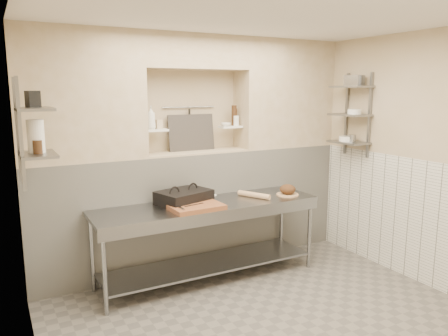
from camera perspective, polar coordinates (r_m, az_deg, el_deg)
floor at (r=4.39m, az=6.56°, el=-20.19°), size 4.00×3.90×0.10m
ceiling at (r=3.85m, az=7.49°, el=20.37°), size 4.00×3.90×0.10m
wall_left at (r=3.19m, az=-24.88°, el=-4.67°), size 0.10×3.90×2.80m
wall_right at (r=5.30m, az=25.43°, el=0.92°), size 0.10×3.90×2.80m
wall_back at (r=5.59m, az=-4.88°, el=2.31°), size 4.00×0.10×2.80m
backwall_lower at (r=5.51m, az=-3.73°, el=-5.23°), size 4.00×0.40×1.40m
alcove_sill at (r=5.37m, az=-3.82°, el=2.10°), size 1.30×0.40×0.02m
backwall_pillar_left at (r=4.92m, az=-18.30°, el=8.94°), size 1.35×0.40×1.40m
backwall_pillar_right at (r=5.98m, az=7.89°, el=9.49°), size 1.35×0.40×1.40m
backwall_header at (r=5.33m, az=-3.98°, el=14.87°), size 1.30×0.40×0.40m
wainscot_left at (r=3.43m, az=-22.93°, el=-15.99°), size 0.02×3.90×1.40m
wainscot_right at (r=5.40m, az=24.47°, el=-6.47°), size 0.02×3.90×1.40m
alcove_shelf_left at (r=5.15m, az=-8.95°, el=4.90°), size 0.28×0.16×0.02m
alcove_shelf_right at (r=5.56m, az=0.86°, el=5.41°), size 0.28×0.16×0.02m
utensil_rail at (r=5.47m, az=-4.63°, el=7.92°), size 0.70×0.02×0.02m
hanging_steel at (r=5.46m, az=-4.52°, el=6.14°), size 0.02×0.02×0.30m
splash_panel at (r=5.43m, az=-4.29°, el=4.63°), size 0.60×0.08×0.45m
shelf_rail_left_a at (r=4.36m, az=-25.35°, el=4.42°), size 0.03×0.03×0.95m
shelf_rail_left_b at (r=3.96m, az=-25.03°, el=3.96°), size 0.03×0.03×0.95m
wall_shelf_left_lower at (r=4.19m, az=-23.15°, el=1.63°), size 0.30×0.50×0.02m
wall_shelf_left_upper at (r=4.16m, az=-23.54°, el=7.09°), size 0.30×0.50×0.03m
shelf_rail_right_a at (r=6.02m, az=15.71°, el=6.84°), size 0.03×0.03×1.05m
shelf_rail_right_b at (r=5.74m, az=18.48°, el=6.54°), size 0.03×0.03×1.05m
wall_shelf_right_lower at (r=5.82m, az=15.94°, el=3.25°), size 0.30×0.50×0.02m
wall_shelf_right_mid at (r=5.79m, az=16.11°, el=6.69°), size 0.30×0.50×0.02m
wall_shelf_right_upper at (r=5.78m, az=16.28°, el=10.16°), size 0.30×0.50×0.03m
prep_table at (r=4.99m, az=-2.07°, el=-7.55°), size 2.60×0.70×0.90m
panini_press at (r=4.91m, az=-5.26°, el=-3.84°), size 0.65×0.55×0.15m
cutting_board at (r=4.71m, az=-3.70°, el=-5.08°), size 0.57×0.41×0.05m
knife_blade at (r=4.69m, az=-3.95°, el=-4.85°), size 0.25×0.07×0.01m
tongs at (r=4.59m, az=-5.79°, el=-5.11°), size 0.02×0.23×0.02m
mixing_bowl at (r=5.13m, az=-2.22°, el=-3.79°), size 0.25×0.25×0.05m
rolling_pin at (r=5.20m, az=3.94°, el=-3.53°), size 0.25×0.40×0.06m
bread_board at (r=5.37m, az=8.30°, el=-3.44°), size 0.27×0.27×0.02m
bread_loaf at (r=5.36m, az=8.31°, el=-2.75°), size 0.19×0.19×0.12m
bottle_soap at (r=5.09m, az=-9.53°, el=6.49°), size 0.14×0.14×0.27m
jar_alcove at (r=5.19m, az=-8.49°, el=5.69°), size 0.07×0.07×0.11m
bowl_alcove at (r=5.50m, az=0.25°, el=5.70°), size 0.14×0.14×0.04m
condiment_a at (r=5.60m, az=1.44°, el=6.68°), size 0.06×0.06×0.22m
condiment_b at (r=5.59m, az=1.32°, el=6.88°), size 0.06×0.06×0.26m
condiment_c at (r=5.58m, az=1.58°, el=6.20°), size 0.07×0.07×0.13m
jug_left at (r=4.22m, az=-23.36°, el=3.84°), size 0.15×0.15×0.29m
jar_left at (r=4.14m, az=-23.17°, el=2.53°), size 0.08×0.08×0.12m
box_left_upper at (r=4.22m, az=-23.70°, el=8.26°), size 0.13×0.13×0.14m
bowl_right at (r=5.83m, az=15.79°, el=3.70°), size 0.21×0.21×0.06m
canister_right at (r=5.77m, az=16.39°, el=3.75°), size 0.09×0.09×0.09m
bowl_right_mid at (r=5.73m, az=16.66°, el=7.07°), size 0.17×0.17×0.06m
basket_right at (r=5.75m, az=16.65°, el=10.90°), size 0.20×0.23×0.13m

